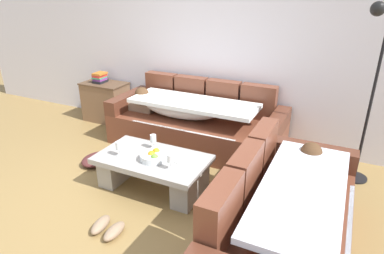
# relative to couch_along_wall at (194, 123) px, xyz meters

# --- Properties ---
(ground_plane) EXTENTS (14.00, 14.00, 0.00)m
(ground_plane) POSITION_rel_couch_along_wall_xyz_m (-0.10, -1.62, -0.33)
(ground_plane) COLOR olive
(back_wall) EXTENTS (9.00, 0.10, 2.70)m
(back_wall) POSITION_rel_couch_along_wall_xyz_m (-0.10, 0.53, 1.02)
(back_wall) COLOR silver
(back_wall) RESTS_ON ground_plane
(couch_along_wall) EXTENTS (2.36, 0.92, 0.88)m
(couch_along_wall) POSITION_rel_couch_along_wall_xyz_m (0.00, 0.00, 0.00)
(couch_along_wall) COLOR brown
(couch_along_wall) RESTS_ON ground_plane
(couch_near_window) EXTENTS (0.92, 2.00, 0.88)m
(couch_near_window) POSITION_rel_couch_along_wall_xyz_m (1.56, -1.53, 0.01)
(couch_near_window) COLOR brown
(couch_near_window) RESTS_ON ground_plane
(coffee_table) EXTENTS (1.20, 0.68, 0.38)m
(coffee_table) POSITION_rel_couch_along_wall_xyz_m (0.06, -1.17, -0.09)
(coffee_table) COLOR #9B9996
(coffee_table) RESTS_ON ground_plane
(fruit_bowl) EXTENTS (0.28, 0.28, 0.10)m
(fruit_bowl) POSITION_rel_couch_along_wall_xyz_m (0.11, -1.21, 0.09)
(fruit_bowl) COLOR silver
(fruit_bowl) RESTS_ON coffee_table
(wine_glass_near_left) EXTENTS (0.07, 0.07, 0.17)m
(wine_glass_near_left) POSITION_rel_couch_along_wall_xyz_m (-0.27, -1.29, 0.17)
(wine_glass_near_left) COLOR silver
(wine_glass_near_left) RESTS_ON coffee_table
(wine_glass_near_right) EXTENTS (0.07, 0.07, 0.17)m
(wine_glass_near_right) POSITION_rel_couch_along_wall_xyz_m (0.37, -1.31, 0.17)
(wine_glass_near_right) COLOR silver
(wine_glass_near_right) RESTS_ON coffee_table
(wine_glass_far_back) EXTENTS (0.07, 0.07, 0.17)m
(wine_glass_far_back) POSITION_rel_couch_along_wall_xyz_m (-0.04, -0.98, 0.17)
(wine_glass_far_back) COLOR silver
(wine_glass_far_back) RESTS_ON coffee_table
(open_magazine) EXTENTS (0.32, 0.27, 0.01)m
(open_magazine) POSITION_rel_couch_along_wall_xyz_m (0.30, -1.05, 0.05)
(open_magazine) COLOR white
(open_magazine) RESTS_ON coffee_table
(side_cabinet) EXTENTS (0.72, 0.44, 0.64)m
(side_cabinet) POSITION_rel_couch_along_wall_xyz_m (-1.72, 0.23, -0.01)
(side_cabinet) COLOR brown
(side_cabinet) RESTS_ON ground_plane
(book_stack_on_cabinet) EXTENTS (0.19, 0.23, 0.16)m
(book_stack_on_cabinet) POSITION_rel_couch_along_wall_xyz_m (-1.79, 0.23, 0.39)
(book_stack_on_cabinet) COLOR black
(book_stack_on_cabinet) RESTS_ON side_cabinet
(floor_lamp) EXTENTS (0.33, 0.31, 1.95)m
(floor_lamp) POSITION_rel_couch_along_wall_xyz_m (2.03, -0.02, 0.79)
(floor_lamp) COLOR black
(floor_lamp) RESTS_ON ground_plane
(pair_of_shoes) EXTENTS (0.31, 0.30, 0.09)m
(pair_of_shoes) POSITION_rel_couch_along_wall_xyz_m (0.07, -1.98, -0.29)
(pair_of_shoes) COLOR #8C7259
(pair_of_shoes) RESTS_ON ground_plane
(crumpled_garment) EXTENTS (0.37, 0.44, 0.12)m
(crumpled_garment) POSITION_rel_couch_along_wall_xyz_m (-0.87, -1.03, -0.27)
(crumpled_garment) COLOR #4C2323
(crumpled_garment) RESTS_ON ground_plane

